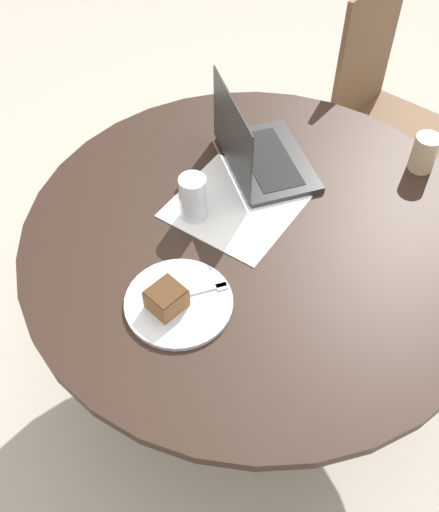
% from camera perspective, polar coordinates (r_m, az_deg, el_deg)
% --- Properties ---
extents(ground_plane, '(12.00, 12.00, 0.00)m').
position_cam_1_polar(ground_plane, '(2.14, 2.60, -10.65)').
color(ground_plane, '#B7AD9E').
extents(dining_table, '(1.22, 1.22, 0.72)m').
position_cam_1_polar(dining_table, '(1.65, 3.31, -0.79)').
color(dining_table, black).
rests_on(dining_table, ground_plane).
extents(chair, '(0.51, 0.51, 0.98)m').
position_cam_1_polar(chair, '(2.33, 15.44, 12.47)').
color(chair, brown).
rests_on(chair, ground_plane).
extents(paper_document, '(0.36, 0.35, 0.00)m').
position_cam_1_polar(paper_document, '(1.61, 1.46, 4.76)').
color(paper_document, white).
rests_on(paper_document, dining_table).
extents(plate, '(0.25, 0.25, 0.01)m').
position_cam_1_polar(plate, '(1.40, -3.91, -4.45)').
color(plate, silver).
rests_on(plate, dining_table).
extents(cake_slice, '(0.10, 0.10, 0.06)m').
position_cam_1_polar(cake_slice, '(1.37, -5.08, -4.04)').
color(cake_slice, brown).
rests_on(cake_slice, plate).
extents(fork, '(0.14, 0.13, 0.00)m').
position_cam_1_polar(fork, '(1.41, -1.89, -3.34)').
color(fork, silver).
rests_on(fork, plate).
extents(coffee_glass, '(0.07, 0.07, 0.11)m').
position_cam_1_polar(coffee_glass, '(1.78, 18.92, 9.27)').
color(coffee_glass, '#C6AD89').
rests_on(coffee_glass, dining_table).
extents(water_glass, '(0.07, 0.07, 0.13)m').
position_cam_1_polar(water_glass, '(1.54, -2.54, 5.55)').
color(water_glass, silver).
rests_on(water_glass, dining_table).
extents(laptop, '(0.37, 0.38, 0.25)m').
position_cam_1_polar(laptop, '(1.70, 3.69, 9.68)').
color(laptop, '#2D2D2D').
rests_on(laptop, dining_table).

